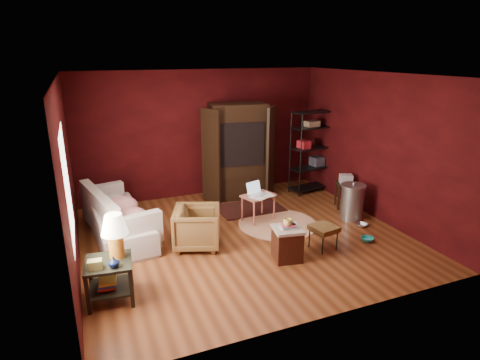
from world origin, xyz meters
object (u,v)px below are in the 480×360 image
object	(u,v)px
hamper	(287,243)
tv_armoire	(238,150)
sofa	(118,214)
laptop_desk	(258,198)
wire_shelving	(311,148)
armchair	(197,226)
side_table	(112,249)

from	to	relation	value
hamper	tv_armoire	distance (m)	3.12
tv_armoire	sofa	bearing A→B (deg)	-149.72
laptop_desk	tv_armoire	size ratio (longest dim) A/B	0.36
hamper	laptop_desk	size ratio (longest dim) A/B	0.82
wire_shelving	laptop_desk	bearing A→B (deg)	-157.46
laptop_desk	tv_armoire	distance (m)	1.54
hamper	laptop_desk	xyz separation A→B (m)	(0.22, 1.59, 0.19)
armchair	side_table	size ratio (longest dim) A/B	0.65
side_table	laptop_desk	world-z (taller)	side_table
side_table	wire_shelving	xyz separation A→B (m)	(4.67, 2.75, 0.34)
side_table	tv_armoire	size ratio (longest dim) A/B	0.55
sofa	hamper	world-z (taller)	sofa
sofa	side_table	size ratio (longest dim) A/B	1.88
sofa	tv_armoire	distance (m)	3.04
sofa	laptop_desk	size ratio (longest dim) A/B	2.90
armchair	laptop_desk	xyz separation A→B (m)	(1.40, 0.64, 0.09)
armchair	sofa	bearing A→B (deg)	73.78
hamper	tv_armoire	xyz separation A→B (m)	(0.36, 2.99, 0.82)
side_table	armchair	bearing A→B (deg)	34.68
armchair	laptop_desk	size ratio (longest dim) A/B	1.01
side_table	hamper	distance (m)	2.65
side_table	hamper	xyz separation A→B (m)	(2.62, 0.04, -0.42)
laptop_desk	wire_shelving	size ratio (longest dim) A/B	0.40
sofa	wire_shelving	distance (m)	4.55
side_table	wire_shelving	distance (m)	5.43
laptop_desk	tv_armoire	world-z (taller)	tv_armoire
laptop_desk	wire_shelving	distance (m)	2.23
sofa	side_table	xyz separation A→B (m)	(-0.25, -1.87, 0.27)
armchair	wire_shelving	bearing A→B (deg)	-41.02
hamper	laptop_desk	bearing A→B (deg)	82.25
side_table	hamper	bearing A→B (deg)	0.86
side_table	sofa	bearing A→B (deg)	82.46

